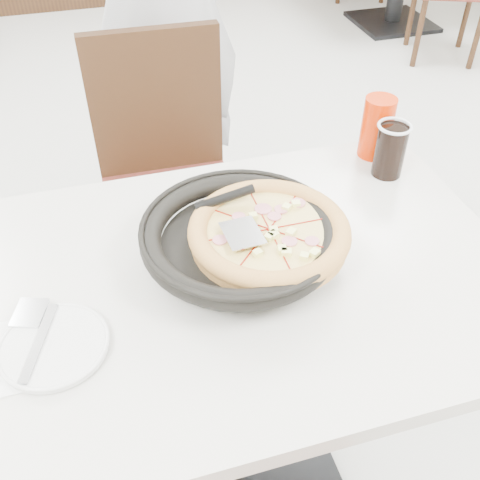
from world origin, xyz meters
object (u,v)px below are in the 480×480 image
object	(u,v)px
pizza	(269,237)
chair_far	(172,197)
side_plate	(54,346)
cola_glass	(390,151)
red_cup	(377,127)
main_table	(230,381)
pizza_pan	(240,243)

from	to	relation	value
pizza	chair_far	bearing A→B (deg)	99.10
side_plate	cola_glass	bearing A→B (deg)	22.21
side_plate	cola_glass	size ratio (longest dim) A/B	1.48
chair_far	cola_glass	size ratio (longest dim) A/B	7.31
chair_far	red_cup	distance (m)	0.69
red_cup	cola_glass	bearing A→B (deg)	-94.98
main_table	pizza_pan	bearing A→B (deg)	45.32
chair_far	pizza_pan	xyz separation A→B (m)	(0.05, -0.62, 0.32)
chair_far	red_cup	xyz separation A→B (m)	(0.50, -0.33, 0.35)
cola_glass	chair_far	bearing A→B (deg)	139.19
main_table	chair_far	xyz separation A→B (m)	(-0.01, 0.66, 0.10)
pizza_pan	side_plate	world-z (taller)	pizza_pan
chair_far	cola_glass	world-z (taller)	chair_far
side_plate	main_table	bearing A→B (deg)	16.12
side_plate	pizza	bearing A→B (deg)	15.13
pizza_pan	red_cup	world-z (taller)	red_cup
main_table	red_cup	distance (m)	0.74
main_table	red_cup	xyz separation A→B (m)	(0.49, 0.33, 0.45)
side_plate	cola_glass	world-z (taller)	cola_glass
pizza	side_plate	world-z (taller)	pizza
main_table	side_plate	size ratio (longest dim) A/B	6.23
pizza	cola_glass	size ratio (longest dim) A/B	2.46
chair_far	pizza	distance (m)	0.73
pizza	main_table	bearing A→B (deg)	-168.63
cola_glass	red_cup	world-z (taller)	red_cup
main_table	pizza_pan	size ratio (longest dim) A/B	3.66
pizza	pizza_pan	bearing A→B (deg)	161.02
main_table	side_plate	distance (m)	0.53
main_table	pizza	world-z (taller)	pizza
red_cup	pizza	bearing A→B (deg)	-141.80
cola_glass	red_cup	bearing A→B (deg)	85.02
chair_far	cola_glass	xyz separation A→B (m)	(0.49, -0.42, 0.34)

